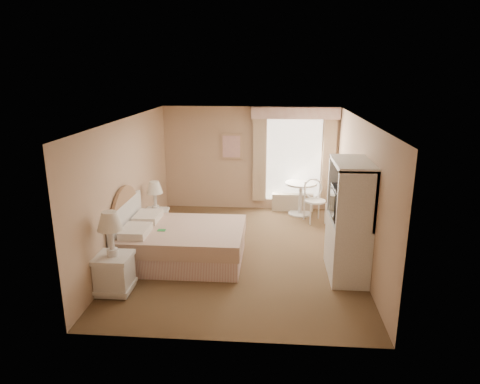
# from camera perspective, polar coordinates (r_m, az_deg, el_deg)

# --- Properties ---
(room) EXTENTS (4.21, 5.51, 2.51)m
(room) POSITION_cam_1_polar(r_m,az_deg,el_deg) (7.73, 0.26, 0.41)
(room) COLOR brown
(room) RESTS_ON ground
(window) EXTENTS (2.05, 0.22, 2.51)m
(window) POSITION_cam_1_polar(r_m,az_deg,el_deg) (10.29, 7.20, 4.73)
(window) COLOR white
(window) RESTS_ON room
(framed_art) EXTENTS (0.52, 0.04, 0.62)m
(framed_art) POSITION_cam_1_polar(r_m,az_deg,el_deg) (10.34, -1.14, 6.09)
(framed_art) COLOR tan
(framed_art) RESTS_ON room
(bed) EXTENTS (2.13, 1.66, 1.47)m
(bed) POSITION_cam_1_polar(r_m,az_deg,el_deg) (7.79, -8.27, -6.62)
(bed) COLOR tan
(bed) RESTS_ON room
(nightstand_near) EXTENTS (0.54, 0.54, 1.30)m
(nightstand_near) POSITION_cam_1_polar(r_m,az_deg,el_deg) (6.87, -16.51, -9.12)
(nightstand_near) COLOR white
(nightstand_near) RESTS_ON room
(nightstand_far) EXTENTS (0.47, 0.47, 1.13)m
(nightstand_far) POSITION_cam_1_polar(r_m,az_deg,el_deg) (9.02, -11.14, -3.07)
(nightstand_far) COLOR white
(nightstand_far) RESTS_ON room
(round_table) EXTENTS (0.74, 0.74, 0.78)m
(round_table) POSITION_cam_1_polar(r_m,az_deg,el_deg) (10.19, 8.09, -0.15)
(round_table) COLOR silver
(round_table) RESTS_ON room
(cafe_chair) EXTENTS (0.59, 0.59, 0.97)m
(cafe_chair) POSITION_cam_1_polar(r_m,az_deg,el_deg) (9.78, 9.86, -0.67)
(cafe_chair) COLOR silver
(cafe_chair) RESTS_ON room
(armoire) EXTENTS (0.59, 1.17, 1.95)m
(armoire) POSITION_cam_1_polar(r_m,az_deg,el_deg) (7.27, 14.27, -4.80)
(armoire) COLOR white
(armoire) RESTS_ON room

